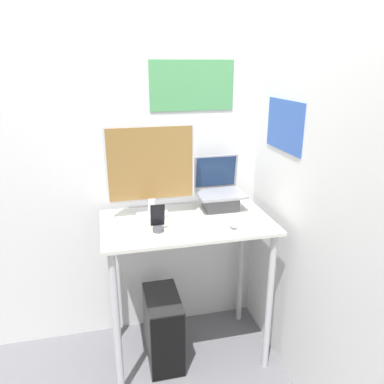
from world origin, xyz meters
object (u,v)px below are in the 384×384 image
(monitor, at_px, (151,172))
(cell_phone, at_px, (158,222))
(keyboard, at_px, (201,230))
(mouse, at_px, (233,226))
(laptop, at_px, (220,196))
(computer_tower, at_px, (163,328))

(monitor, distance_m, cell_phone, 0.32)
(keyboard, bearing_deg, mouse, 1.14)
(monitor, xyz_separation_m, mouse, (0.42, -0.29, -0.26))
(monitor, relative_size, keyboard, 1.96)
(cell_phone, bearing_deg, monitor, 90.24)
(laptop, relative_size, monitor, 0.59)
(computer_tower, bearing_deg, mouse, -19.09)
(keyboard, height_order, mouse, mouse)
(mouse, xyz_separation_m, cell_phone, (-0.42, 0.06, 0.04))
(computer_tower, bearing_deg, keyboard, -34.58)
(mouse, height_order, cell_phone, cell_phone)
(laptop, relative_size, computer_tower, 0.71)
(mouse, xyz_separation_m, computer_tower, (-0.40, 0.14, -0.74))
(laptop, xyz_separation_m, cell_phone, (-0.44, -0.25, -0.04))
(monitor, xyz_separation_m, computer_tower, (0.02, -0.15, -1.00))
(laptop, bearing_deg, mouse, -93.02)
(keyboard, bearing_deg, cell_phone, 164.45)
(monitor, height_order, computer_tower, monitor)
(monitor, height_order, mouse, monitor)
(monitor, relative_size, computer_tower, 1.20)
(keyboard, distance_m, mouse, 0.19)
(monitor, bearing_deg, keyboard, -51.73)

